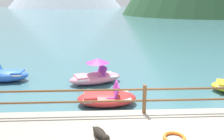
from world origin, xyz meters
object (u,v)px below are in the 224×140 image
life_ring (174,138)px  pedal_boat_1 (106,98)px  pedal_boat_4 (6,75)px  pedal_boat_3 (95,75)px  dog_resting (101,134)px

life_ring → pedal_boat_1: (-1.68, 3.36, -0.18)m
pedal_boat_1 → pedal_boat_4: bearing=147.2°
life_ring → pedal_boat_3: size_ratio=0.22×
pedal_boat_3 → pedal_boat_1: bearing=-80.1°
pedal_boat_3 → pedal_boat_4: pedal_boat_3 is taller
dog_resting → pedal_boat_4: (-4.69, 6.38, -0.21)m
pedal_boat_1 → pedal_boat_4: 5.86m
dog_resting → life_ring: 1.93m
pedal_boat_3 → life_ring: bearing=-70.3°
dog_resting → pedal_boat_1: size_ratio=0.44×
dog_resting → life_ring: bearing=-4.4°
life_ring → pedal_boat_1: bearing=116.6°
dog_resting → pedal_boat_1: 3.23m
dog_resting → pedal_boat_3: (-0.22, 5.85, -0.14)m
dog_resting → pedal_boat_3: bearing=92.2°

